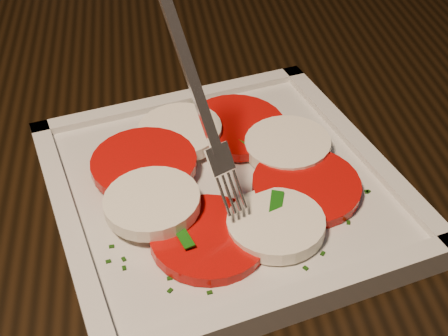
# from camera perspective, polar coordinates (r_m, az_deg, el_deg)

# --- Properties ---
(table) EXTENTS (1.27, 0.91, 0.75)m
(table) POSITION_cam_1_polar(r_m,az_deg,el_deg) (0.56, 0.98, -9.83)
(table) COLOR black
(table) RESTS_ON ground
(chair) EXTENTS (0.48, 0.48, 0.93)m
(chair) POSITION_cam_1_polar(r_m,az_deg,el_deg) (1.16, -6.84, 11.59)
(chair) COLOR black
(chair) RESTS_ON ground
(plate) EXTENTS (0.32, 0.32, 0.01)m
(plate) POSITION_cam_1_polar(r_m,az_deg,el_deg) (0.48, 0.00, -2.07)
(plate) COLOR silver
(plate) RESTS_ON table
(caprese_salad) EXTENTS (0.21, 0.21, 0.02)m
(caprese_salad) POSITION_cam_1_polar(r_m,az_deg,el_deg) (0.47, -0.01, -0.60)
(caprese_salad) COLOR #C40405
(caprese_salad) RESTS_ON plate
(fork) EXTENTS (0.08, 0.09, 0.13)m
(fork) POSITION_cam_1_polar(r_m,az_deg,el_deg) (0.42, -3.06, 6.76)
(fork) COLOR white
(fork) RESTS_ON caprese_salad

